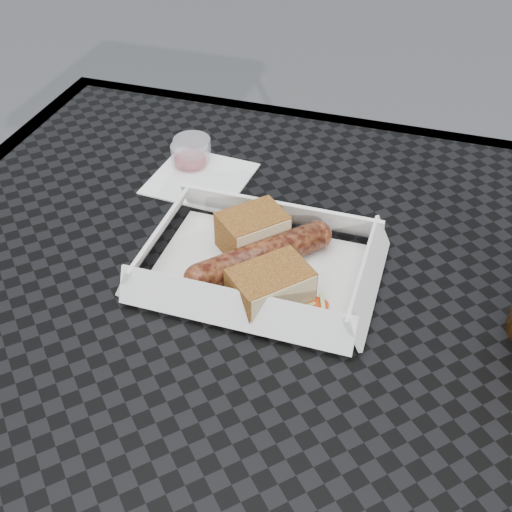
{
  "coord_description": "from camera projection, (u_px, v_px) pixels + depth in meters",
  "views": [
    {
      "loc": [
        0.18,
        -0.47,
        1.21
      ],
      "look_at": [
        0.03,
        0.02,
        0.78
      ],
      "focal_mm": 45.0,
      "sensor_mm": 36.0,
      "label": 1
    }
  ],
  "objects": [
    {
      "name": "bread_near",
      "position": [
        252.0,
        231.0,
        0.71
      ],
      "size": [
        0.08,
        0.09,
        0.04
      ],
      "primitive_type": "cube",
      "rotation": [
        0.0,
        0.0,
        0.83
      ],
      "color": "brown",
      "rests_on": "food_tray"
    },
    {
      "name": "food_tray",
      "position": [
        259.0,
        270.0,
        0.69
      ],
      "size": [
        0.22,
        0.15,
        0.0
      ],
      "primitive_type": "cube",
      "color": "white",
      "rests_on": "patio_table"
    },
    {
      "name": "condiment_cup_empty",
      "position": [
        192.0,
        149.0,
        0.86
      ],
      "size": [
        0.05,
        0.05,
        0.03
      ],
      "primitive_type": "cylinder",
      "color": "silver",
      "rests_on": "patio_table"
    },
    {
      "name": "napkin",
      "position": [
        200.0,
        178.0,
        0.83
      ],
      "size": [
        0.13,
        0.13,
        0.0
      ],
      "primitive_type": "cube",
      "rotation": [
        0.0,
        0.0,
        -0.07
      ],
      "color": "white",
      "rests_on": "patio_table"
    },
    {
      "name": "bread_far",
      "position": [
        270.0,
        286.0,
        0.64
      ],
      "size": [
        0.09,
        0.09,
        0.04
      ],
      "primitive_type": "cube",
      "rotation": [
        0.0,
        0.0,
        0.83
      ],
      "color": "brown",
      "rests_on": "food_tray"
    },
    {
      "name": "condiment_cup_sauce",
      "position": [
        190.0,
        156.0,
        0.85
      ],
      "size": [
        0.05,
        0.05,
        0.03
      ],
      "primitive_type": "cylinder",
      "color": "maroon",
      "rests_on": "patio_table"
    },
    {
      "name": "bratwurst",
      "position": [
        261.0,
        256.0,
        0.68
      ],
      "size": [
        0.13,
        0.14,
        0.03
      ],
      "rotation": [
        0.0,
        0.0,
        0.83
      ],
      "color": "brown",
      "rests_on": "food_tray"
    },
    {
      "name": "veg_garnish",
      "position": [
        312.0,
        312.0,
        0.64
      ],
      "size": [
        0.03,
        0.03,
        0.0
      ],
      "color": "red",
      "rests_on": "food_tray"
    },
    {
      "name": "patio_table",
      "position": [
        230.0,
        331.0,
        0.73
      ],
      "size": [
        0.8,
        0.8,
        0.74
      ],
      "color": "black",
      "rests_on": "ground"
    }
  ]
}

